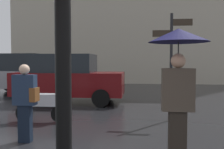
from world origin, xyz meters
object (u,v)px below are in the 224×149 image
object	(u,v)px
pedestrian_with_bag	(26,98)
parked_scooter	(40,102)
parked_car_left	(68,78)
pedestrian_with_umbrella	(178,62)
parked_car_right	(23,74)
street_signpost	(171,56)

from	to	relation	value
pedestrian_with_bag	parked_scooter	xyz separation A→B (m)	(-0.38, 1.67, -0.34)
parked_scooter	parked_car_left	bearing A→B (deg)	80.46
pedestrian_with_umbrella	pedestrian_with_bag	distance (m)	3.09
pedestrian_with_umbrella	parked_car_right	size ratio (longest dim) A/B	0.54
parked_scooter	parked_car_left	xyz separation A→B (m)	(-0.16, 3.34, 0.43)
parked_car_left	pedestrian_with_bag	bearing A→B (deg)	-99.14
parked_scooter	street_signpost	xyz separation A→B (m)	(3.57, 0.59, 1.25)
pedestrian_with_bag	street_signpost	bearing A→B (deg)	-15.38
parked_scooter	parked_car_right	bearing A→B (deg)	107.02
pedestrian_with_umbrella	street_signpost	distance (m)	3.03
parked_scooter	street_signpost	world-z (taller)	street_signpost
parked_scooter	parked_car_right	size ratio (longest dim) A/B	0.36
pedestrian_with_bag	parked_car_right	bearing A→B (deg)	65.25
pedestrian_with_umbrella	parked_scooter	xyz separation A→B (m)	(-3.29, 2.42, -1.07)
parked_scooter	street_signpost	bearing A→B (deg)	-2.84
pedestrian_with_umbrella	parked_car_right	distance (m)	10.59
parked_car_left	parked_scooter	bearing A→B (deg)	-102.60
pedestrian_with_bag	parked_car_left	bearing A→B (deg)	45.44
street_signpost	parked_scooter	bearing A→B (deg)	-170.61
pedestrian_with_bag	parked_scooter	bearing A→B (deg)	52.19
pedestrian_with_umbrella	street_signpost	world-z (taller)	street_signpost
street_signpost	pedestrian_with_bag	bearing A→B (deg)	-144.67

